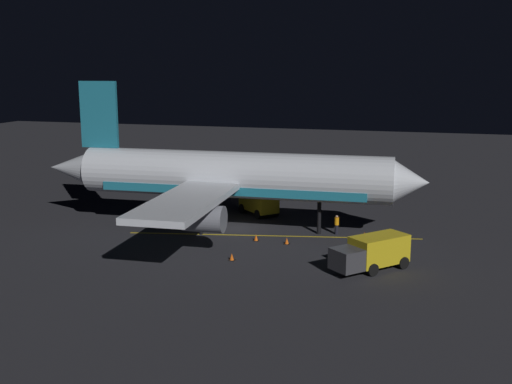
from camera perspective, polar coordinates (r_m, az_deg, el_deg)
The scene contains 10 objects.
ground_plane at distance 56.22m, azimuth -1.96°, elevation -3.48°, with size 180.00×180.00×0.20m, color #25252A.
apron_guide_stripe at distance 53.84m, azimuth 1.64°, elevation -4.05°, with size 0.24×25.38×0.01m, color gold.
airliner at distance 55.32m, azimuth -2.59°, elevation 1.43°, with size 31.81×35.13×13.10m.
baggage_truck at distance 45.49m, azimuth 10.68°, elevation -5.54°, with size 5.85×5.56×2.46m.
catering_truck at distance 61.72m, azimuth -0.07°, elevation -0.91°, with size 5.68×5.88×2.20m.
ground_crew_worker at distance 54.55m, azimuth 7.42°, elevation -2.98°, with size 0.40×0.40×1.74m.
traffic_cone_near_left at distance 53.84m, azimuth 9.93°, elevation -3.95°, with size 0.50×0.50×0.55m.
traffic_cone_near_right at distance 47.20m, azimuth -2.24°, elevation -6.00°, with size 0.50×0.50×0.55m.
traffic_cone_under_wing at distance 51.39m, azimuth 2.85°, elevation -4.54°, with size 0.50×0.50×0.55m.
traffic_cone_far at distance 52.27m, azimuth -0.00°, elevation -4.24°, with size 0.50×0.50×0.55m.
Camera 1 is at (51.63, 16.84, 14.47)m, focal length 43.50 mm.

